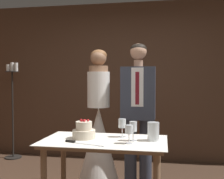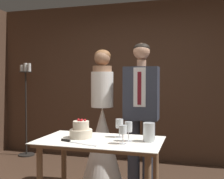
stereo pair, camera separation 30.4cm
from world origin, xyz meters
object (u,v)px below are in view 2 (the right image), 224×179
(cake_table, at_px, (100,151))
(wine_glass_middle, at_px, (128,128))
(cake_knife, at_px, (72,141))
(wine_glass_far, at_px, (123,131))
(bride, at_px, (102,136))
(groom, at_px, (141,108))
(hurricane_candle, at_px, (149,133))
(tiered_cake, at_px, (81,131))
(wine_glass_near, at_px, (119,124))
(candle_stand, at_px, (26,108))

(cake_table, bearing_deg, wine_glass_middle, 4.09)
(cake_knife, xyz_separation_m, wine_glass_far, (0.46, 0.07, 0.11))
(bride, height_order, groom, groom)
(cake_table, height_order, bride, bride)
(cake_knife, bearing_deg, hurricane_candle, 35.82)
(cake_table, distance_m, hurricane_candle, 0.50)
(cake_table, xyz_separation_m, cake_knife, (-0.21, -0.17, 0.12))
(cake_knife, distance_m, wine_glass_far, 0.48)
(tiered_cake, bearing_deg, cake_table, -10.02)
(wine_glass_far, bearing_deg, tiered_cake, 163.42)
(tiered_cake, distance_m, wine_glass_far, 0.48)
(tiered_cake, xyz_separation_m, groom, (0.46, 0.79, 0.15))
(cake_table, height_order, tiered_cake, tiered_cake)
(wine_glass_near, bearing_deg, candle_stand, 142.91)
(cake_knife, relative_size, groom, 0.22)
(wine_glass_middle, distance_m, hurricane_candle, 0.19)
(tiered_cake, distance_m, bride, 0.82)
(bride, distance_m, groom, 0.61)
(hurricane_candle, xyz_separation_m, candle_stand, (-2.42, 1.70, -0.01))
(cake_table, bearing_deg, wine_glass_far, -21.73)
(wine_glass_near, xyz_separation_m, candle_stand, (-2.11, 1.59, -0.05))
(wine_glass_near, relative_size, wine_glass_far, 1.09)
(cake_knife, xyz_separation_m, wine_glass_middle, (0.49, 0.19, 0.12))
(wine_glass_near, bearing_deg, hurricane_candle, -19.38)
(wine_glass_middle, relative_size, groom, 0.10)
(cake_table, relative_size, wine_glass_near, 6.47)
(cake_knife, bearing_deg, cake_table, 55.88)
(cake_table, height_order, wine_glass_middle, wine_glass_middle)
(wine_glass_far, bearing_deg, candle_stand, 139.91)
(wine_glass_far, distance_m, candle_stand, 2.89)
(tiered_cake, height_order, wine_glass_near, tiered_cake)
(groom, bearing_deg, bride, 179.94)
(cake_table, relative_size, wine_glass_middle, 6.50)
(candle_stand, bearing_deg, cake_table, -41.94)
(wine_glass_near, distance_m, wine_glass_far, 0.29)
(tiered_cake, relative_size, wine_glass_far, 1.34)
(cake_knife, bearing_deg, wine_glass_far, 25.92)
(hurricane_candle, bearing_deg, tiered_cake, -178.26)
(cake_table, distance_m, cake_knife, 0.30)
(wine_glass_far, height_order, hurricane_candle, hurricane_candle)
(tiered_cake, xyz_separation_m, hurricane_candle, (0.67, 0.02, 0.01))
(cake_table, distance_m, wine_glass_far, 0.35)
(hurricane_candle, height_order, groom, groom)
(tiered_cake, relative_size, hurricane_candle, 1.28)
(cake_table, relative_size, tiered_cake, 5.29)
(cake_table, xyz_separation_m, bride, (-0.25, 0.83, -0.03))
(wine_glass_near, height_order, wine_glass_middle, same)
(wine_glass_middle, relative_size, candle_stand, 0.11)
(wine_glass_middle, bearing_deg, hurricane_candle, 11.41)
(wine_glass_far, bearing_deg, groom, 90.12)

